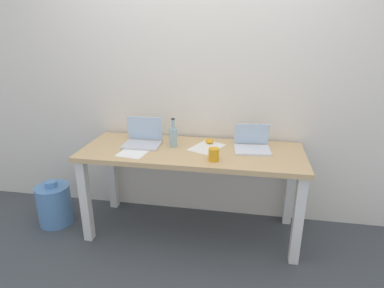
{
  "coord_description": "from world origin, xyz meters",
  "views": [
    {
      "loc": [
        0.43,
        -2.41,
        1.68
      ],
      "look_at": [
        0.0,
        0.0,
        0.81
      ],
      "focal_mm": 30.34,
      "sensor_mm": 36.0,
      "label": 1
    }
  ],
  "objects": [
    {
      "name": "desk",
      "position": [
        0.0,
        0.0,
        0.65
      ],
      "size": [
        1.78,
        0.66,
        0.76
      ],
      "color": "tan",
      "rests_on": "ground"
    },
    {
      "name": "laptop_left",
      "position": [
        -0.43,
        0.05,
        0.81
      ],
      "size": [
        0.3,
        0.24,
        0.22
      ],
      "color": "silver",
      "rests_on": "desk"
    },
    {
      "name": "back_wall",
      "position": [
        0.0,
        0.39,
        1.3
      ],
      "size": [
        5.2,
        0.08,
        2.6
      ],
      "primitive_type": "cube",
      "color": "silver",
      "rests_on": "ground"
    },
    {
      "name": "paper_sheet_front_left",
      "position": [
        -0.44,
        -0.11,
        0.76
      ],
      "size": [
        0.25,
        0.32,
        0.0
      ],
      "primitive_type": "cube",
      "rotation": [
        0.0,
        0.0,
        -0.15
      ],
      "color": "white",
      "rests_on": "desk"
    },
    {
      "name": "beer_bottle",
      "position": [
        -0.17,
        0.05,
        0.85
      ],
      "size": [
        0.06,
        0.06,
        0.24
      ],
      "color": "#99B7C1",
      "rests_on": "desk"
    },
    {
      "name": "ground_plane",
      "position": [
        0.0,
        0.0,
        0.0
      ],
      "size": [
        8.0,
        8.0,
        0.0
      ],
      "primitive_type": "plane",
      "color": "#42474C"
    },
    {
      "name": "water_cooler_jug",
      "position": [
        -1.24,
        -0.1,
        0.19
      ],
      "size": [
        0.3,
        0.3,
        0.42
      ],
      "color": "#598CC6",
      "rests_on": "ground"
    },
    {
      "name": "computer_mouse",
      "position": [
        0.12,
        0.19,
        0.77
      ],
      "size": [
        0.09,
        0.12,
        0.03
      ],
      "primitive_type": "ellipsoid",
      "rotation": [
        0.0,
        0.0,
        0.41
      ],
      "color": "gold",
      "rests_on": "desk"
    },
    {
      "name": "paper_sheet_near_back",
      "position": [
        0.11,
        0.08,
        0.76
      ],
      "size": [
        0.31,
        0.36,
        0.0
      ],
      "primitive_type": "cube",
      "rotation": [
        0.0,
        0.0,
        -0.41
      ],
      "color": "white",
      "rests_on": "desk"
    },
    {
      "name": "coffee_mug",
      "position": [
        0.2,
        -0.19,
        0.81
      ],
      "size": [
        0.08,
        0.08,
        0.09
      ],
      "primitive_type": "cylinder",
      "color": "gold",
      "rests_on": "desk"
    },
    {
      "name": "laptop_right",
      "position": [
        0.48,
        0.09,
        0.8
      ],
      "size": [
        0.3,
        0.27,
        0.2
      ],
      "color": "silver",
      "rests_on": "desk"
    }
  ]
}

